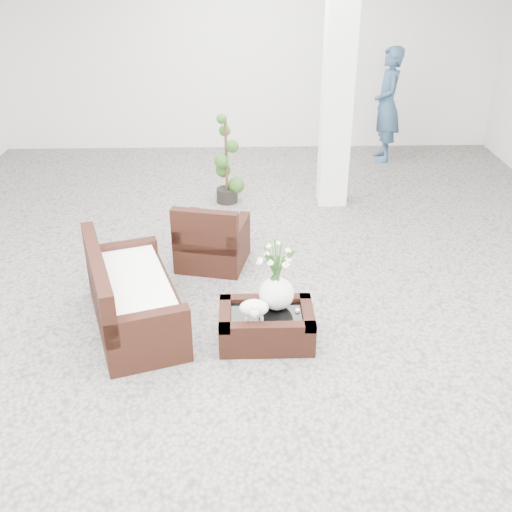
{
  "coord_description": "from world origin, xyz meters",
  "views": [
    {
      "loc": [
        -0.15,
        -5.46,
        3.45
      ],
      "look_at": [
        0.0,
        -0.1,
        0.62
      ],
      "focal_mm": 41.95,
      "sensor_mm": 36.0,
      "label": 1
    }
  ],
  "objects_px": {
    "coffee_table": "(266,327)",
    "loveseat": "(134,288)",
    "armchair": "(212,232)",
    "topiary": "(226,160)"
  },
  "relations": [
    {
      "from": "coffee_table",
      "to": "armchair",
      "type": "bearing_deg",
      "value": 109.57
    },
    {
      "from": "armchair",
      "to": "topiary",
      "type": "height_order",
      "value": "topiary"
    },
    {
      "from": "coffee_table",
      "to": "loveseat",
      "type": "relative_size",
      "value": 0.57
    },
    {
      "from": "loveseat",
      "to": "topiary",
      "type": "height_order",
      "value": "topiary"
    },
    {
      "from": "armchair",
      "to": "topiary",
      "type": "distance_m",
      "value": 1.93
    },
    {
      "from": "coffee_table",
      "to": "topiary",
      "type": "bearing_deg",
      "value": 96.96
    },
    {
      "from": "armchair",
      "to": "loveseat",
      "type": "xyz_separation_m",
      "value": [
        -0.73,
        -1.29,
        0.02
      ]
    },
    {
      "from": "coffee_table",
      "to": "loveseat",
      "type": "height_order",
      "value": "loveseat"
    },
    {
      "from": "loveseat",
      "to": "topiary",
      "type": "relative_size",
      "value": 1.22
    },
    {
      "from": "armchair",
      "to": "loveseat",
      "type": "bearing_deg",
      "value": 73.56
    }
  ]
}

